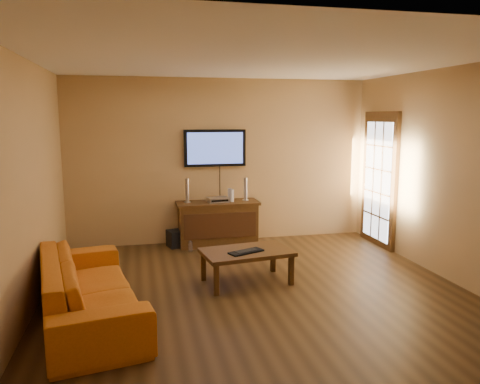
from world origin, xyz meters
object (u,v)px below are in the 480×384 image
object	(u,v)px
television	(215,148)
coffee_table	(247,254)
bottle	(190,246)
keyboard	(246,252)
sofa	(88,278)
subwoofer	(177,238)
av_receiver	(218,200)
speaker_right	(246,190)
speaker_left	(187,192)
media_console	(218,223)
game_console	(231,195)

from	to	relation	value
television	coffee_table	xyz separation A→B (m)	(0.05, -2.06, -1.20)
bottle	keyboard	bearing A→B (deg)	-72.45
television	keyboard	world-z (taller)	television
sofa	subwoofer	xyz separation A→B (m)	(1.12, 2.54, -0.31)
television	sofa	size ratio (longest dim) A/B	0.45
television	subwoofer	world-z (taller)	television
keyboard	av_receiver	bearing A→B (deg)	90.51
speaker_right	av_receiver	size ratio (longest dim) A/B	1.14
sofa	speaker_left	xyz separation A→B (m)	(1.30, 2.57, 0.45)
media_console	av_receiver	distance (m)	0.39
speaker_right	bottle	size ratio (longest dim) A/B	2.05
coffee_table	keyboard	xyz separation A→B (m)	(-0.03, -0.10, 0.06)
speaker_left	speaker_right	xyz separation A→B (m)	(0.96, -0.01, -0.01)
media_console	speaker_left	bearing A→B (deg)	174.97
av_receiver	keyboard	world-z (taller)	av_receiver
media_console	speaker_left	size ratio (longest dim) A/B	3.42
av_receiver	bottle	size ratio (longest dim) A/B	1.81
coffee_table	bottle	distance (m)	1.63
media_console	game_console	distance (m)	0.51
speaker_right	game_console	bearing A→B (deg)	-175.89
coffee_table	game_console	size ratio (longest dim) A/B	5.78
av_receiver	game_console	distance (m)	0.23
coffee_table	av_receiver	distance (m)	1.89
subwoofer	speaker_right	bearing A→B (deg)	-15.76
coffee_table	subwoofer	xyz separation A→B (m)	(-0.72, 1.85, -0.24)
speaker_right	keyboard	bearing A→B (deg)	-102.99
speaker_right	av_receiver	world-z (taller)	speaker_right
speaker_right	subwoofer	size ratio (longest dim) A/B	1.40
speaker_left	av_receiver	size ratio (longest dim) A/B	1.18
speaker_left	media_console	bearing A→B (deg)	-5.03
coffee_table	av_receiver	xyz separation A→B (m)	(-0.05, 1.85, 0.38)
bottle	coffee_table	bearing A→B (deg)	-70.38
media_console	bottle	size ratio (longest dim) A/B	7.26
keyboard	coffee_table	bearing A→B (deg)	72.41
speaker_right	av_receiver	bearing A→B (deg)	-176.91
television	sofa	distance (m)	3.46
av_receiver	speaker_left	bearing A→B (deg)	166.92
media_console	subwoofer	distance (m)	0.71
speaker_right	bottle	world-z (taller)	speaker_right
coffee_table	sofa	size ratio (longest dim) A/B	0.52
media_console	television	world-z (taller)	television
sofa	bottle	xyz separation A→B (m)	(1.30, 2.20, -0.36)
television	av_receiver	world-z (taller)	television
coffee_table	speaker_right	bearing A→B (deg)	77.25
bottle	speaker_left	bearing A→B (deg)	89.30
sofa	coffee_table	bearing A→B (deg)	-80.42
television	av_receiver	bearing A→B (deg)	-89.69
av_receiver	bottle	world-z (taller)	av_receiver
coffee_table	bottle	size ratio (longest dim) A/B	6.45
sofa	speaker_right	size ratio (longest dim) A/B	6.02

